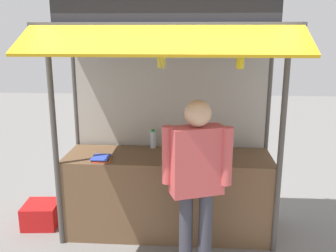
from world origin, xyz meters
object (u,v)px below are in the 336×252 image
(banana_bunch_leftmost, at_px, (161,60))
(banana_bunch_inner_right, at_px, (240,62))
(water_bottle_left, at_px, (228,141))
(water_bottle_back_right, at_px, (206,140))
(magazine_stack_front_right, at_px, (101,158))
(vendor_person, at_px, (197,172))
(magazine_stack_rear_center, at_px, (210,157))
(plastic_crate, at_px, (42,214))
(water_bottle_center, at_px, (153,139))

(banana_bunch_leftmost, relative_size, banana_bunch_inner_right, 1.00)
(water_bottle_left, height_order, banana_bunch_leftmost, banana_bunch_leftmost)
(water_bottle_back_right, distance_m, banana_bunch_inner_right, 1.25)
(magazine_stack_front_right, bearing_deg, banana_bunch_inner_right, -10.44)
(water_bottle_left, distance_m, banana_bunch_leftmost, 1.40)
(magazine_stack_front_right, distance_m, vendor_person, 1.20)
(banana_bunch_inner_right, bearing_deg, banana_bunch_leftmost, 179.90)
(magazine_stack_front_right, bearing_deg, magazine_stack_rear_center, 2.81)
(water_bottle_left, xyz_separation_m, magazine_stack_front_right, (-1.43, -0.39, -0.11))
(banana_bunch_inner_right, distance_m, vendor_person, 1.12)
(water_bottle_back_right, bearing_deg, banana_bunch_inner_right, -68.65)
(magazine_stack_rear_center, relative_size, banana_bunch_inner_right, 1.06)
(water_bottle_back_right, bearing_deg, magazine_stack_rear_center, -84.52)
(magazine_stack_front_right, xyz_separation_m, banana_bunch_leftmost, (0.70, -0.27, 1.11))
(magazine_stack_rear_center, height_order, magazine_stack_front_right, magazine_stack_rear_center)
(plastic_crate, bearing_deg, banana_bunch_leftmost, -17.11)
(magazine_stack_front_right, xyz_separation_m, plastic_crate, (-0.84, 0.21, -0.82))
(water_bottle_back_right, bearing_deg, water_bottle_center, 177.92)
(magazine_stack_rear_center, distance_m, banana_bunch_leftmost, 1.24)
(vendor_person, bearing_deg, magazine_stack_front_right, -48.00)
(water_bottle_center, bearing_deg, magazine_stack_front_right, -138.55)
(magazine_stack_rear_center, bearing_deg, water_bottle_back_right, 95.48)
(water_bottle_center, height_order, banana_bunch_leftmost, banana_bunch_leftmost)
(water_bottle_left, relative_size, vendor_person, 0.15)
(magazine_stack_rear_center, distance_m, banana_bunch_inner_right, 1.14)
(water_bottle_back_right, distance_m, vendor_person, 1.01)
(plastic_crate, bearing_deg, vendor_person, -22.09)
(magazine_stack_front_right, height_order, plastic_crate, magazine_stack_front_right)
(magazine_stack_rear_center, height_order, plastic_crate, magazine_stack_rear_center)
(water_bottle_center, bearing_deg, banana_bunch_inner_right, -38.57)
(water_bottle_center, distance_m, banana_bunch_inner_right, 1.54)
(magazine_stack_front_right, distance_m, banana_bunch_inner_right, 1.83)
(magazine_stack_rear_center, bearing_deg, vendor_person, -103.99)
(water_bottle_back_right, relative_size, plastic_crate, 0.62)
(water_bottle_back_right, bearing_deg, magazine_stack_front_right, -159.25)
(banana_bunch_leftmost, bearing_deg, water_bottle_center, 103.02)
(banana_bunch_leftmost, xyz_separation_m, plastic_crate, (-1.54, 0.47, -1.93))
(banana_bunch_inner_right, relative_size, plastic_crate, 0.74)
(banana_bunch_leftmost, relative_size, vendor_person, 0.17)
(water_bottle_back_right, distance_m, plastic_crate, 2.23)
(water_bottle_left, distance_m, plastic_crate, 2.46)
(water_bottle_center, relative_size, banana_bunch_leftmost, 0.77)
(water_bottle_center, distance_m, water_bottle_back_right, 0.64)
(water_bottle_center, relative_size, magazine_stack_front_right, 0.89)
(vendor_person, bearing_deg, magazine_stack_rear_center, -123.98)
(water_bottle_center, xyz_separation_m, plastic_crate, (-1.37, -0.26, -0.92))
(banana_bunch_inner_right, height_order, vendor_person, banana_bunch_inner_right)
(water_bottle_center, relative_size, water_bottle_back_right, 0.92)
(magazine_stack_front_right, relative_size, banana_bunch_inner_right, 0.86)
(vendor_person, bearing_deg, banana_bunch_inner_right, -163.39)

